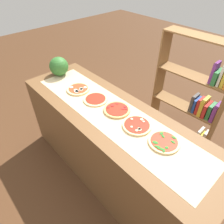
{
  "coord_description": "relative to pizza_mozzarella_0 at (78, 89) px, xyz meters",
  "views": [
    {
      "loc": [
        1.08,
        -0.98,
        2.15
      ],
      "look_at": [
        0.0,
        0.0,
        0.95
      ],
      "focal_mm": 32.12,
      "sensor_mm": 36.0,
      "label": 1
    }
  ],
  "objects": [
    {
      "name": "ground_plane",
      "position": [
        0.55,
        -0.0,
        -0.95
      ],
      "size": [
        12.0,
        12.0,
        0.0
      ],
      "primitive_type": "plane",
      "color": "#4C2D19"
    },
    {
      "name": "watermelon",
      "position": [
        -0.44,
        0.03,
        0.1
      ],
      "size": [
        0.23,
        0.23,
        0.23
      ],
      "primitive_type": "sphere",
      "color": "#2D6628",
      "rests_on": "counter"
    },
    {
      "name": "pizza_plain_1",
      "position": [
        0.28,
        0.02,
        -0.0
      ],
      "size": [
        0.25,
        0.25,
        0.02
      ],
      "color": "#E5C17F",
      "rests_on": "parchment_paper"
    },
    {
      "name": "pizza_mushroom_3",
      "position": [
        0.83,
        0.04,
        -0.0
      ],
      "size": [
        0.26,
        0.26,
        0.03
      ],
      "color": "#E5C17F",
      "rests_on": "parchment_paper"
    },
    {
      "name": "bookshelf",
      "position": [
        0.81,
        1.21,
        -0.27
      ],
      "size": [
        0.91,
        0.26,
        1.42
      ],
      "color": "brown",
      "rests_on": "ground_plane"
    },
    {
      "name": "pizza_spinach_4",
      "position": [
        1.1,
        0.06,
        -0.0
      ],
      "size": [
        0.25,
        0.25,
        0.03
      ],
      "color": "#E5C17F",
      "rests_on": "parchment_paper"
    },
    {
      "name": "counter",
      "position": [
        0.55,
        -0.0,
        -0.48
      ],
      "size": [
        2.28,
        0.72,
        0.93
      ],
      "primitive_type": "cube",
      "color": "brown",
      "rests_on": "ground_plane"
    },
    {
      "name": "pizza_pepperoni_2",
      "position": [
        0.55,
        0.06,
        0.0
      ],
      "size": [
        0.25,
        0.25,
        0.03
      ],
      "color": "tan",
      "rests_on": "parchment_paper"
    },
    {
      "name": "parchment_paper",
      "position": [
        0.55,
        -0.0,
        -0.01
      ],
      "size": [
        2.0,
        0.46,
        0.0
      ],
      "primitive_type": "cube",
      "color": "tan",
      "rests_on": "counter"
    },
    {
      "name": "pizza_mozzarella_0",
      "position": [
        0.0,
        0.0,
        0.0
      ],
      "size": [
        0.25,
        0.25,
        0.03
      ],
      "color": "#E5C17F",
      "rests_on": "parchment_paper"
    }
  ]
}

